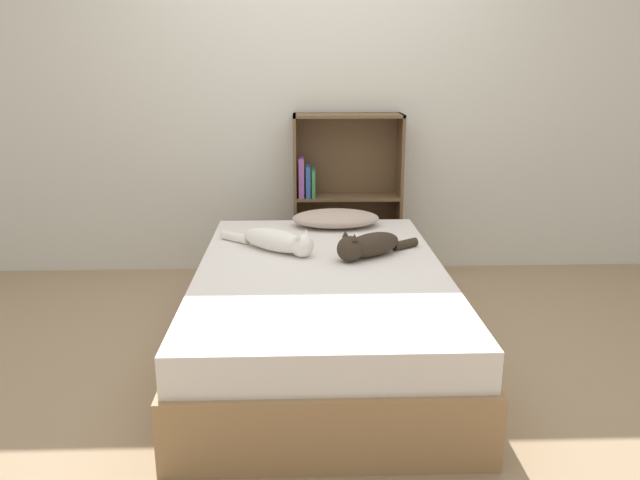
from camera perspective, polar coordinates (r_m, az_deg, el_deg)
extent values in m
plane|color=#997F60|center=(3.30, 0.09, -10.37)|extent=(8.00, 8.00, 0.00)
cube|color=silver|center=(4.40, -0.60, 13.22)|extent=(8.00, 0.06, 2.50)
cube|color=#99754C|center=(3.23, 0.09, -7.94)|extent=(1.27, 2.00, 0.31)
cube|color=silver|center=(3.14, 0.09, -3.99)|extent=(1.23, 1.94, 0.17)
ellipsoid|color=#B29E8E|center=(3.88, 1.44, 1.99)|extent=(0.54, 0.33, 0.10)
ellipsoid|color=white|center=(3.38, -4.12, -0.02)|extent=(0.43, 0.39, 0.12)
sphere|color=white|center=(3.27, -1.63, -0.53)|extent=(0.12, 0.12, 0.12)
cone|color=white|center=(3.27, -1.27, 0.72)|extent=(0.04, 0.04, 0.03)
cone|color=white|center=(3.22, -2.01, 0.47)|extent=(0.04, 0.04, 0.03)
cylinder|color=white|center=(3.58, -7.70, 0.26)|extent=(0.19, 0.16, 0.05)
ellipsoid|color=#33281E|center=(3.29, 4.78, -0.44)|extent=(0.37, 0.31, 0.13)
sphere|color=#33281E|center=(3.19, 2.74, -0.82)|extent=(0.13, 0.13, 0.13)
cone|color=#33281E|center=(3.15, 3.18, 0.26)|extent=(0.04, 0.04, 0.03)
cone|color=#33281E|center=(3.20, 2.34, 0.55)|extent=(0.04, 0.04, 0.03)
cylinder|color=#33281E|center=(3.46, 7.77, -0.38)|extent=(0.16, 0.13, 0.05)
cube|color=brown|center=(4.32, -2.28, 3.96)|extent=(0.02, 0.26, 1.13)
cube|color=brown|center=(4.38, 7.22, 4.00)|extent=(0.02, 0.26, 1.13)
cube|color=brown|center=(4.48, 2.41, -2.94)|extent=(0.74, 0.26, 0.02)
cube|color=brown|center=(4.25, 2.59, 11.31)|extent=(0.74, 0.26, 0.02)
cube|color=brown|center=(4.33, 2.50, 4.00)|extent=(0.70, 0.26, 0.02)
cube|color=brown|center=(4.45, 2.38, 4.32)|extent=(0.74, 0.02, 1.13)
cube|color=#8C4C99|center=(4.25, -1.72, 5.76)|extent=(0.04, 0.16, 0.27)
cube|color=#2D519E|center=(4.26, -1.11, 5.40)|extent=(0.03, 0.16, 0.21)
cube|color=#337F47|center=(4.26, -0.62, 5.23)|extent=(0.02, 0.16, 0.19)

